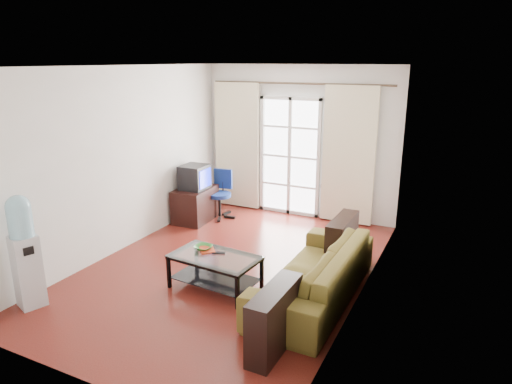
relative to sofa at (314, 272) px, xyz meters
The scene contains 20 objects.
floor 1.38m from the sofa, 168.81° to the left, with size 5.20×5.20×0.00m, color maroon.
ceiling 2.72m from the sofa, 168.81° to the left, with size 5.20×5.20×0.00m, color white.
wall_back 3.31m from the sofa, 114.63° to the left, with size 3.60×0.02×2.70m, color silver.
wall_front 2.87m from the sofa, 119.25° to the right, with size 3.60×0.02×2.70m, color silver.
wall_left 3.28m from the sofa, behind, with size 0.02×5.20×2.70m, color silver.
wall_right 1.16m from the sofa, 27.93° to the left, with size 0.02×5.20×2.70m, color silver.
french_door 3.25m from the sofa, 117.52° to the left, with size 1.16×0.06×2.15m.
curtain_rod 3.68m from the sofa, 115.41° to the left, with size 0.04×0.04×3.30m, color #4C3F2D.
curtain_left 3.82m from the sofa, 132.51° to the left, with size 0.90×0.07×2.35m, color beige.
curtain_right 2.90m from the sofa, 97.50° to the left, with size 0.90×0.07×2.35m, color beige.
radiator 2.81m from the sofa, 100.49° to the left, with size 0.64×0.12×0.64m, color #9E9EA1.
sofa is the anchor object (origin of this frame).
coffee_table 1.23m from the sofa, 164.32° to the right, with size 1.13×0.71×0.44m.
bowl 1.44m from the sofa, behind, with size 0.23×0.23×0.05m, color #348F4D.
book 1.46m from the sofa, 168.48° to the right, with size 0.29×0.30×0.02m, color #9D1313.
remote 1.21m from the sofa, 168.32° to the right, with size 0.16×0.05×0.02m, color black.
tv_stand 3.28m from the sofa, 148.86° to the left, with size 0.54×0.81×0.59m, color black.
crt_tv 3.30m from the sofa, 149.13° to the left, with size 0.48×0.47×0.42m.
task_chair 3.23m from the sofa, 140.69° to the left, with size 0.66×0.66×0.86m.
water_cooler 3.35m from the sofa, 150.81° to the right, with size 0.35×0.35×1.35m.
Camera 1 is at (2.86, -5.03, 2.78)m, focal length 32.00 mm.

